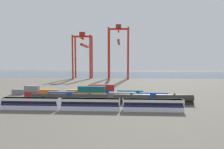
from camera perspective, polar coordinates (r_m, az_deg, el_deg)
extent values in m
plane|color=#5B564C|center=(123.55, -2.89, -3.48)|extent=(420.00, 420.00, 0.00)
cube|color=#384C60|center=(232.57, -0.01, 0.08)|extent=(400.00, 110.00, 0.01)
cube|color=silver|center=(69.72, -23.48, -8.10)|extent=(19.50, 3.10, 3.90)
cube|color=navy|center=(69.74, -23.48, -8.18)|extent=(19.11, 3.14, 0.64)
cube|color=black|center=(69.58, -23.50, -7.55)|extent=(18.72, 3.13, 0.90)
cube|color=slate|center=(69.38, -23.52, -6.67)|extent=(19.30, 2.85, 0.36)
cube|color=silver|center=(63.35, -6.55, -9.00)|extent=(19.50, 3.10, 3.90)
cube|color=navy|center=(63.37, -6.55, -9.08)|extent=(19.11, 3.14, 0.64)
cube|color=black|center=(63.20, -6.56, -8.39)|extent=(18.72, 3.13, 0.90)
cube|color=slate|center=(62.97, -6.56, -7.43)|extent=(19.30, 2.85, 0.36)
cube|color=silver|center=(63.23, 12.23, -9.09)|extent=(19.50, 3.10, 3.90)
cube|color=navy|center=(63.25, 12.23, -9.18)|extent=(19.11, 3.14, 0.64)
cube|color=black|center=(63.08, 12.24, -8.49)|extent=(18.72, 3.13, 0.90)
cube|color=slate|center=(62.85, 12.25, -7.52)|extent=(19.30, 2.85, 0.36)
cube|color=#232326|center=(77.90, -18.59, -7.76)|extent=(13.67, 2.50, 1.10)
cylinder|color=#2D2823|center=(77.54, -18.62, -6.38)|extent=(13.67, 2.74, 2.74)
cylinder|color=#2D2823|center=(77.28, -18.64, -5.25)|extent=(0.70, 0.70, 0.36)
cube|color=#232326|center=(73.53, -6.76, -8.28)|extent=(13.67, 2.50, 1.10)
cylinder|color=#2D2823|center=(73.15, -6.78, -6.81)|extent=(13.67, 2.74, 2.74)
cylinder|color=#2D2823|center=(72.87, -6.79, -5.62)|extent=(0.70, 0.70, 0.36)
cube|color=#232326|center=(72.53, 5.97, -8.45)|extent=(13.67, 2.50, 1.10)
cylinder|color=#2D2823|center=(72.14, 5.98, -6.96)|extent=(13.67, 2.74, 2.74)
cylinder|color=#2D2823|center=(71.86, 5.99, -5.75)|extent=(0.70, 0.70, 0.36)
cube|color=#232326|center=(75.04, 18.44, -8.21)|extent=(13.67, 2.50, 1.10)
cylinder|color=#2D2823|center=(74.66, 18.47, -6.77)|extent=(13.67, 2.74, 2.74)
cylinder|color=#2D2823|center=(74.39, 18.50, -5.60)|extent=(0.70, 0.70, 0.36)
cube|color=#AD211C|center=(92.67, -23.18, -5.54)|extent=(6.04, 2.44, 2.60)
cube|color=slate|center=(92.28, -23.23, -3.94)|extent=(6.04, 2.44, 2.60)
cube|color=#1C4299|center=(87.49, -15.11, -5.90)|extent=(12.10, 2.44, 2.60)
cube|color=orange|center=(84.23, -6.20, -6.17)|extent=(12.10, 2.44, 2.60)
cube|color=#146066|center=(83.81, -6.22, -4.42)|extent=(12.10, 2.44, 2.60)
cube|color=slate|center=(83.11, 3.18, -6.29)|extent=(12.10, 2.44, 2.60)
cube|color=#1C4299|center=(84.22, 12.56, -6.24)|extent=(12.10, 2.44, 2.60)
cube|color=slate|center=(102.32, -26.46, -4.75)|extent=(6.04, 2.44, 2.60)
cube|color=orange|center=(96.38, -19.44, -5.08)|extent=(12.10, 2.44, 2.60)
cube|color=orange|center=(92.05, -11.63, -5.35)|extent=(6.04, 2.44, 2.60)
cube|color=#1C4299|center=(89.57, -3.21, -5.53)|extent=(12.10, 2.44, 2.60)
cube|color=#AD211C|center=(89.17, -3.22, -3.89)|extent=(12.10, 2.44, 2.60)
cube|color=#146066|center=(89.09, 5.50, -5.60)|extent=(12.10, 2.44, 2.60)
cylinder|color=red|center=(174.83, -11.91, 5.21)|extent=(1.50, 1.50, 39.89)
cylinder|color=red|center=(171.33, -6.67, 5.29)|extent=(1.50, 1.50, 39.89)
cylinder|color=red|center=(184.57, -11.09, 5.16)|extent=(1.50, 1.50, 39.89)
cylinder|color=red|center=(181.27, -6.12, 5.23)|extent=(1.50, 1.50, 39.89)
cube|color=red|center=(179.24, -9.03, 11.36)|extent=(17.75, 1.20, 1.60)
cube|color=red|center=(179.05, -9.03, 10.85)|extent=(1.20, 11.68, 1.60)
cube|color=red|center=(189.65, -8.26, 8.64)|extent=(2.00, 32.84, 2.00)
cube|color=maroon|center=(179.56, -9.04, 12.11)|extent=(4.80, 4.00, 3.20)
cylinder|color=red|center=(169.10, -1.08, 6.45)|extent=(1.50, 1.50, 46.46)
cylinder|color=red|center=(168.70, 4.97, 6.44)|extent=(1.50, 1.50, 46.46)
cylinder|color=red|center=(179.69, -0.82, 6.31)|extent=(1.50, 1.50, 46.46)
cylinder|color=red|center=(179.31, 4.87, 6.30)|extent=(1.50, 1.50, 46.46)
cube|color=red|center=(176.30, 2.00, 13.68)|extent=(19.32, 1.20, 1.60)
cube|color=red|center=(176.04, 2.00, 13.17)|extent=(1.20, 12.22, 1.60)
cube|color=red|center=(188.53, 2.08, 9.76)|extent=(2.00, 39.37, 2.00)
cube|color=maroon|center=(176.72, 2.00, 14.45)|extent=(4.80, 4.00, 3.20)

